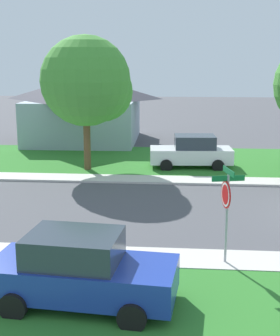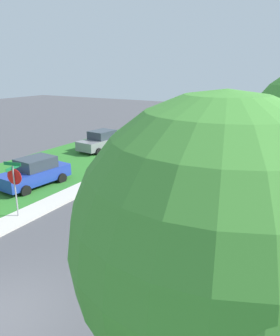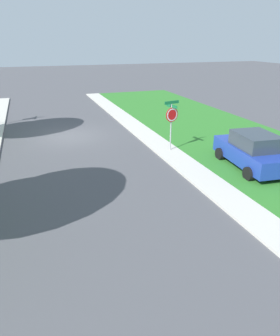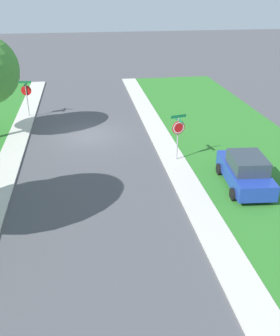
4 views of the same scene
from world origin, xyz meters
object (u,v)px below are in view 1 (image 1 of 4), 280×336
object	(u,v)px
car_white_driveway_right	(192,152)
stop_sign_far_corner	(226,200)
house_right_setback	(85,108)
car_blue_across_road	(81,270)
tree_sidewalk_near	(90,84)

from	to	relation	value
car_white_driveway_right	stop_sign_far_corner	bearing A→B (deg)	-176.93
car_white_driveway_right	house_right_setback	xyz separation A→B (m)	(8.28, 7.37, 1.50)
car_blue_across_road	house_right_setback	distance (m)	23.90
tree_sidewalk_near	car_white_driveway_right	bearing A→B (deg)	-80.66
stop_sign_far_corner	tree_sidewalk_near	distance (m)	13.35
car_blue_across_road	tree_sidewalk_near	distance (m)	14.92
stop_sign_far_corner	house_right_setback	size ratio (longest dim) A/B	0.30
stop_sign_far_corner	house_right_setback	xyz separation A→B (m)	(20.83, 8.04, 0.49)
car_blue_across_road	car_white_driveway_right	size ratio (longest dim) A/B	1.01
stop_sign_far_corner	car_white_driveway_right	distance (m)	12.61
tree_sidewalk_near	stop_sign_far_corner	bearing A→B (deg)	-153.21
tree_sidewalk_near	house_right_setback	bearing A→B (deg)	13.16
tree_sidewalk_near	house_right_setback	xyz separation A→B (m)	(9.14, 2.14, -2.08)
stop_sign_far_corner	house_right_setback	world-z (taller)	house_right_setback
house_right_setback	car_blue_across_road	bearing A→B (deg)	-169.08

